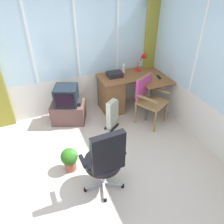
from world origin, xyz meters
TOP-DOWN VIEW (x-y plane):
  - ground at (0.00, 0.00)m, footprint 5.13×5.04m
  - north_window_panel at (0.00, 2.05)m, footprint 4.13×0.07m
  - curtain_corner at (1.97, 1.92)m, footprint 0.31×0.09m
  - desk at (1.03, 1.68)m, footprint 1.31×0.97m
  - desk_lamp at (1.71, 1.77)m, footprint 0.23×0.20m
  - tv_remote at (1.86, 1.36)m, footprint 0.08×0.16m
  - spray_bottle at (1.31, 1.84)m, footprint 0.06×0.06m
  - paper_tray at (1.07, 1.75)m, footprint 0.30×0.24m
  - wooden_armchair at (1.47, 1.10)m, footprint 0.65×0.65m
  - office_chair at (0.13, -0.16)m, footprint 0.60×0.58m
  - tv_on_stand at (0.03, 1.65)m, footprint 0.76×0.65m
  - space_heater at (0.76, 1.13)m, footprint 0.32×0.29m
  - potted_plant at (-0.24, 0.39)m, footprint 0.26×0.26m

SIDE VIEW (x-z plane):
  - ground at x=0.00m, z-range -0.06..0.00m
  - potted_plant at x=-0.24m, z-range 0.03..0.43m
  - space_heater at x=0.76m, z-range 0.00..0.60m
  - tv_on_stand at x=0.03m, z-range -0.04..0.72m
  - desk at x=1.03m, z-range 0.03..0.79m
  - office_chair at x=0.13m, z-range 0.06..1.13m
  - wooden_armchair at x=1.47m, z-range 0.13..1.07m
  - tv_remote at x=1.86m, z-range 0.76..0.78m
  - paper_tray at x=1.07m, z-range 0.76..0.85m
  - spray_bottle at x=1.31m, z-range 0.75..0.97m
  - desk_lamp at x=1.71m, z-range 0.81..1.20m
  - curtain_corner at x=1.97m, z-range 0.00..2.46m
  - north_window_panel at x=0.00m, z-range 0.00..2.56m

